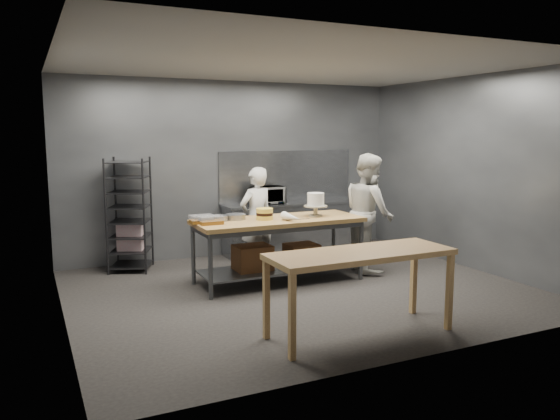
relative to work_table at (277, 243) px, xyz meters
name	(u,v)px	position (x,y,z in m)	size (l,w,h in m)	color
ground	(300,290)	(0.12, -0.50, -0.57)	(6.00, 6.00, 0.00)	black
back_wall	(235,169)	(0.12, 2.00, 0.93)	(6.00, 0.04, 3.00)	#4C4F54
work_table	(277,243)	(0.00, 0.00, 0.00)	(2.40, 0.90, 0.92)	olive
near_counter	(361,259)	(-0.06, -2.23, 0.24)	(2.00, 0.70, 0.90)	#8D5F3A
back_counter	(294,227)	(1.12, 1.68, -0.12)	(2.60, 0.60, 0.90)	slate
splashback_panel	(287,176)	(1.12, 1.98, 0.78)	(2.60, 0.02, 0.90)	slate
speed_rack	(130,216)	(-1.76, 1.60, 0.28)	(0.80, 0.83, 1.75)	black
chef_behind	(256,219)	(0.00, 0.75, 0.23)	(0.59, 0.38, 1.61)	silver
chef_right	(369,212)	(1.57, 0.01, 0.34)	(0.88, 0.69, 1.82)	beige
microwave	(268,195)	(0.61, 1.68, 0.48)	(0.54, 0.37, 0.30)	black
frosted_cake_stand	(316,201)	(0.61, -0.04, 0.56)	(0.34, 0.34, 0.34)	#A9A087
layer_cake	(265,214)	(-0.19, -0.01, 0.43)	(0.23, 0.23, 0.16)	#E4CC48
cake_pans	(221,218)	(-0.78, 0.15, 0.39)	(0.74, 0.34, 0.07)	gray
piping_bag	(292,217)	(0.07, -0.33, 0.41)	(0.12, 0.12, 0.38)	white
offset_spatula	(295,219)	(0.18, -0.21, 0.35)	(0.36, 0.02, 0.02)	slate
pastry_clamshells	(206,220)	(-1.03, 0.00, 0.40)	(0.40, 0.35, 0.11)	#97631E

